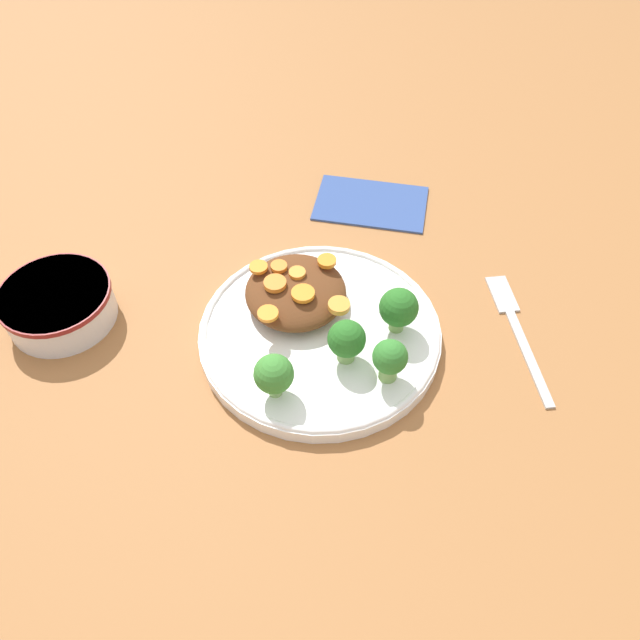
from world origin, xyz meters
The scene contains 18 objects.
ground_plane centered at (0.00, 0.00, 0.00)m, with size 4.00×4.00×0.00m, color #9E6638.
plate centered at (0.00, 0.00, 0.01)m, with size 0.26×0.26×0.02m.
dip_bowl centered at (0.28, -0.07, 0.02)m, with size 0.12×0.12×0.04m.
stew_mound centered at (0.02, -0.04, 0.03)m, with size 0.11×0.11×0.03m, color #5B3319.
broccoli_floret_0 centered at (-0.02, 0.04, 0.04)m, with size 0.04×0.04×0.05m.
broccoli_floret_1 centered at (0.05, 0.07, 0.05)m, with size 0.04×0.04×0.05m.
broccoli_floret_2 centered at (-0.06, 0.07, 0.04)m, with size 0.03×0.03×0.05m.
broccoli_floret_3 centered at (-0.08, 0.01, 0.05)m, with size 0.04×0.04×0.05m.
carrot_slice_0 centered at (-0.02, 0.00, 0.05)m, with size 0.02×0.02×0.01m, color orange.
carrot_slice_1 centered at (-0.02, -0.07, 0.05)m, with size 0.02×0.02×0.01m, color orange.
carrot_slice_2 centered at (0.01, -0.02, 0.05)m, with size 0.02×0.02×0.00m, color orange.
carrot_slice_3 centered at (0.04, -0.04, 0.05)m, with size 0.02×0.02×0.01m, color orange.
carrot_slice_4 centered at (0.06, -0.07, 0.05)m, with size 0.02×0.02×0.00m, color orange.
carrot_slice_5 centered at (0.02, -0.05, 0.05)m, with size 0.02×0.02×0.00m, color orange.
carrot_slice_6 centered at (0.05, 0.00, 0.05)m, with size 0.02×0.02×0.00m, color orange.
carrot_slice_7 centered at (0.04, -0.07, 0.05)m, with size 0.02×0.02×0.00m, color orange.
fork centered at (-0.21, 0.01, 0.00)m, with size 0.02×0.18×0.01m.
napkin centered at (-0.10, -0.21, 0.00)m, with size 0.17×0.13×0.01m.
Camera 1 is at (0.06, 0.42, 0.53)m, focal length 35.00 mm.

